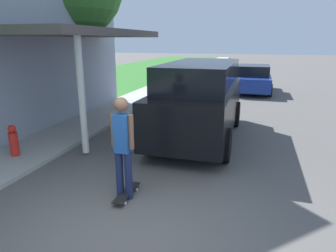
{
  "coord_description": "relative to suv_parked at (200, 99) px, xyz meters",
  "views": [
    {
      "loc": [
        1.7,
        -3.37,
        2.67
      ],
      "look_at": [
        -0.06,
        2.55,
        0.9
      ],
      "focal_mm": 32.0,
      "sensor_mm": 36.0,
      "label": 1
    }
  ],
  "objects": [
    {
      "name": "ground_plane",
      "position": [
        -0.22,
        -4.69,
        -1.12
      ],
      "size": [
        120.0,
        120.0,
        0.0
      ],
      "primitive_type": "plane",
      "color": "#54514F"
    },
    {
      "name": "skateboard",
      "position": [
        -0.58,
        -3.72,
        -1.04
      ],
      "size": [
        0.2,
        0.82,
        0.1
      ],
      "color": "black",
      "rests_on": "ground_plane"
    },
    {
      "name": "sidewalk",
      "position": [
        -3.82,
        1.31,
        -1.07
      ],
      "size": [
        1.8,
        80.0,
        0.1
      ],
      "color": "#9E9E99",
      "rests_on": "ground_plane"
    },
    {
      "name": "lawn",
      "position": [
        -8.22,
        1.31,
        -1.08
      ],
      "size": [
        10.0,
        80.0,
        0.08
      ],
      "color": "#2D6B28",
      "rests_on": "ground_plane"
    },
    {
      "name": "suv_parked",
      "position": [
        0.0,
        0.0,
        0.0
      ],
      "size": [
        2.03,
        4.98,
        2.1
      ],
      "color": "black",
      "rests_on": "ground_plane"
    },
    {
      "name": "car_down_street",
      "position": [
        1.25,
        8.58,
        -0.43
      ],
      "size": [
        1.94,
        4.09,
        1.42
      ],
      "color": "navy",
      "rests_on": "ground_plane"
    },
    {
      "name": "fire_hydrant",
      "position": [
        -3.77,
        -2.85,
        -0.67
      ],
      "size": [
        0.2,
        0.2,
        0.74
      ],
      "color": "red",
      "rests_on": "sidewalk"
    },
    {
      "name": "skateboarder",
      "position": [
        -0.6,
        -3.74,
        -0.11
      ],
      "size": [
        0.41,
        0.24,
        1.79
      ],
      "color": "#192347",
      "rests_on": "ground_plane"
    }
  ]
}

